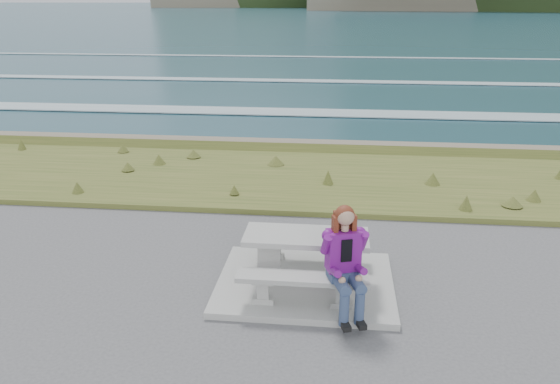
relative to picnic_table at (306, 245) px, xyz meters
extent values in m
cube|color=gray|center=(0.00, 0.00, -0.63)|extent=(2.60, 2.10, 0.10)
cube|color=gray|center=(-0.54, 0.00, -0.54)|extent=(0.62, 0.12, 0.08)
cube|color=gray|center=(-0.54, 0.00, -0.25)|extent=(0.34, 0.09, 0.51)
cube|color=gray|center=(-0.54, 0.00, 0.05)|extent=(0.62, 0.12, 0.08)
cube|color=gray|center=(0.54, 0.00, -0.54)|extent=(0.62, 0.12, 0.08)
cube|color=gray|center=(0.54, 0.00, -0.25)|extent=(0.34, 0.09, 0.51)
cube|color=gray|center=(0.54, 0.00, 0.05)|extent=(0.62, 0.12, 0.08)
cube|color=gray|center=(0.00, 0.00, 0.13)|extent=(1.80, 0.75, 0.08)
cube|color=gray|center=(-0.54, -0.70, -0.54)|extent=(0.30, 0.12, 0.08)
cube|color=gray|center=(-0.54, -0.70, -0.39)|extent=(0.17, 0.09, 0.22)
cube|color=gray|center=(-0.54, -0.70, -0.24)|extent=(0.30, 0.12, 0.08)
cube|color=gray|center=(0.54, -0.70, -0.54)|extent=(0.30, 0.12, 0.08)
cube|color=gray|center=(0.54, -0.70, -0.39)|extent=(0.17, 0.09, 0.22)
cube|color=gray|center=(0.54, -0.70, -0.24)|extent=(0.30, 0.12, 0.08)
cube|color=gray|center=(0.00, -0.70, -0.17)|extent=(1.80, 0.35, 0.07)
cube|color=gray|center=(-0.54, 0.70, -0.54)|extent=(0.30, 0.12, 0.08)
cube|color=gray|center=(-0.54, 0.70, -0.39)|extent=(0.17, 0.09, 0.22)
cube|color=gray|center=(-0.54, 0.70, -0.24)|extent=(0.30, 0.12, 0.08)
cube|color=gray|center=(0.54, 0.70, -0.54)|extent=(0.30, 0.12, 0.08)
cube|color=gray|center=(0.54, 0.70, -0.39)|extent=(0.17, 0.09, 0.22)
cube|color=gray|center=(0.54, 0.70, -0.24)|extent=(0.30, 0.12, 0.08)
cube|color=gray|center=(0.00, 0.70, -0.17)|extent=(1.80, 0.35, 0.07)
cube|color=#3C4E1D|center=(0.00, 5.00, -0.68)|extent=(160.00, 4.50, 0.22)
cube|color=#716955|center=(0.00, 7.90, -0.68)|extent=(160.00, 0.80, 2.20)
plane|color=#1D4553|center=(0.00, 430.00, -2.48)|extent=(1600.00, 1600.00, 0.00)
cube|color=#B6C2C4|center=(0.00, 14.00, -2.42)|extent=(220.00, 3.00, 0.06)
cube|color=#B6C2C4|center=(0.00, 22.00, -2.42)|extent=(220.00, 2.00, 0.06)
cube|color=#B6C2C4|center=(0.00, 34.00, -2.42)|extent=(220.00, 1.40, 0.06)
cube|color=#B6C2C4|center=(0.00, 52.00, -2.42)|extent=(220.00, 1.00, 0.06)
cube|color=navy|center=(0.61, -0.92, -0.30)|extent=(0.60, 0.83, 0.57)
cube|color=#721282|center=(0.53, -0.68, 0.27)|extent=(0.49, 0.37, 0.56)
sphere|color=tan|center=(0.54, -0.70, 0.75)|extent=(0.24, 0.24, 0.24)
sphere|color=#531F13|center=(0.53, -0.68, 0.76)|extent=(0.26, 0.26, 0.26)
camera|label=1|loc=(0.41, -7.23, 3.39)|focal=35.00mm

